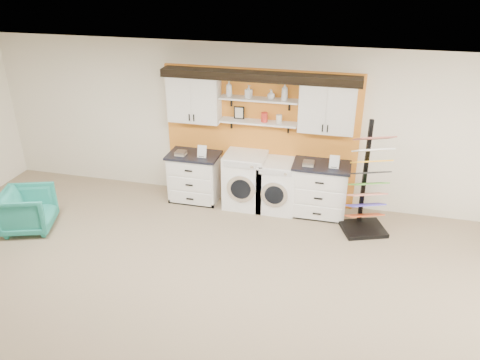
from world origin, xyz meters
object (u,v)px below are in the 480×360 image
(washer, at_px, (245,180))
(armchair, at_px, (28,210))
(sample_rack, at_px, (366,199))
(dryer, at_px, (278,185))
(base_cabinet_left, at_px, (195,177))
(base_cabinet_right, at_px, (320,189))

(washer, distance_m, armchair, 3.64)
(sample_rack, height_order, armchair, sample_rack)
(dryer, bearing_deg, washer, 180.00)
(base_cabinet_left, bearing_deg, sample_rack, -7.13)
(dryer, relative_size, armchair, 1.19)
(armchair, bearing_deg, dryer, -85.76)
(base_cabinet_left, xyz_separation_m, dryer, (1.53, -0.00, 0.01))
(sample_rack, bearing_deg, dryer, 145.26)
(base_cabinet_right, distance_m, armchair, 4.85)
(armchair, bearing_deg, washer, -82.14)
(base_cabinet_left, bearing_deg, armchair, -144.35)
(base_cabinet_left, distance_m, washer, 0.95)
(base_cabinet_right, bearing_deg, armchair, -160.12)
(base_cabinet_right, bearing_deg, sample_rack, -26.44)
(base_cabinet_left, distance_m, armchair, 2.83)
(base_cabinet_left, xyz_separation_m, washer, (0.95, -0.00, 0.05))
(sample_rack, relative_size, armchair, 2.41)
(base_cabinet_right, xyz_separation_m, washer, (-1.31, -0.00, 0.03))
(sample_rack, bearing_deg, base_cabinet_left, 152.21)
(base_cabinet_right, bearing_deg, base_cabinet_left, 180.00)
(base_cabinet_left, xyz_separation_m, sample_rack, (3.02, -0.38, 0.12))
(base_cabinet_left, relative_size, base_cabinet_right, 0.96)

